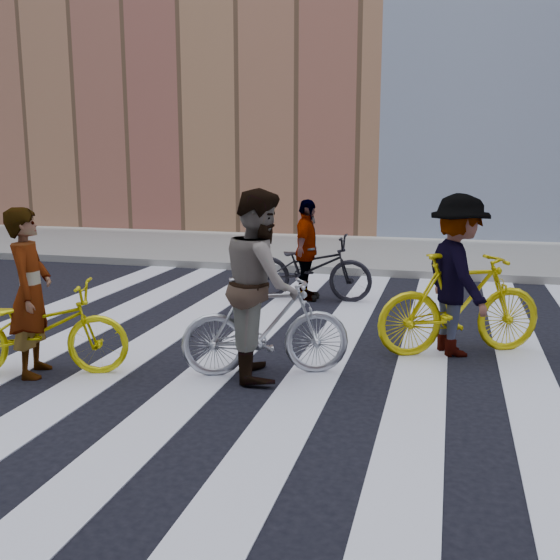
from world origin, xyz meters
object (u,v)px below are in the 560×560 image
at_px(rider_right, 457,275).
at_px(rider_rear, 307,250).
at_px(bike_yellow_right, 460,304).
at_px(bike_silver_mid, 266,326).
at_px(rider_left, 30,292).
at_px(bike_yellow_left, 37,329).
at_px(rider_mid, 261,284).
at_px(bike_dark_rear, 309,267).

bearing_deg(rider_right, rider_rear, 19.03).
bearing_deg(bike_yellow_right, bike_silver_mid, 98.09).
relative_size(rider_left, rider_rear, 1.10).
relative_size(bike_yellow_left, bike_silver_mid, 1.07).
distance_m(rider_mid, rider_rear, 3.70).
distance_m(bike_silver_mid, bike_yellow_right, 2.38).
bearing_deg(rider_mid, bike_silver_mid, -110.45).
xyz_separation_m(bike_silver_mid, bike_dark_rear, (-0.32, 3.68, -0.00)).
bearing_deg(rider_left, rider_rear, -43.31).
xyz_separation_m(bike_dark_rear, rider_left, (-2.08, -4.28, 0.36)).
xyz_separation_m(bike_silver_mid, rider_left, (-2.39, -0.59, 0.36)).
bearing_deg(bike_yellow_left, rider_mid, -93.46).
bearing_deg(bike_silver_mid, bike_yellow_left, 83.77).
height_order(rider_right, rider_rear, rider_right).
xyz_separation_m(bike_silver_mid, rider_right, (1.94, 1.30, 0.41)).
distance_m(bike_dark_rear, rider_mid, 3.72).
relative_size(bike_silver_mid, bike_dark_rear, 0.88).
distance_m(bike_yellow_right, bike_dark_rear, 3.32).
height_order(rider_left, rider_mid, rider_mid).
height_order(bike_yellow_right, bike_dark_rear, bike_yellow_right).
relative_size(bike_silver_mid, rider_mid, 0.90).
distance_m(bike_silver_mid, rider_mid, 0.46).
bearing_deg(rider_mid, rider_right, -77.36).
xyz_separation_m(bike_yellow_right, rider_rear, (-2.36, 2.39, 0.21)).
distance_m(rider_mid, rider_right, 2.38).
height_order(bike_yellow_left, bike_yellow_right, bike_yellow_right).
xyz_separation_m(rider_left, rider_right, (4.33, 1.89, 0.05)).
distance_m(bike_silver_mid, bike_dark_rear, 3.70).
bearing_deg(rider_rear, bike_yellow_left, 154.40).
relative_size(bike_silver_mid, bike_yellow_right, 0.88).
bearing_deg(rider_rear, rider_mid, -175.87).
height_order(bike_silver_mid, rider_mid, rider_mid).
bearing_deg(rider_mid, bike_dark_rear, -16.27).
distance_m(bike_dark_rear, rider_rear, 0.28).
height_order(bike_dark_rear, rider_mid, rider_mid).
bearing_deg(bike_yellow_right, rider_mid, 97.44).
xyz_separation_m(bike_silver_mid, rider_mid, (-0.05, 0.00, 0.46)).
xyz_separation_m(bike_yellow_left, bike_dark_rear, (2.03, 4.28, 0.03)).
relative_size(bike_silver_mid, rider_right, 0.94).
height_order(bike_yellow_right, rider_right, rider_right).
height_order(bike_yellow_left, bike_silver_mid, bike_silver_mid).
bearing_deg(bike_dark_rear, rider_left, 153.31).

